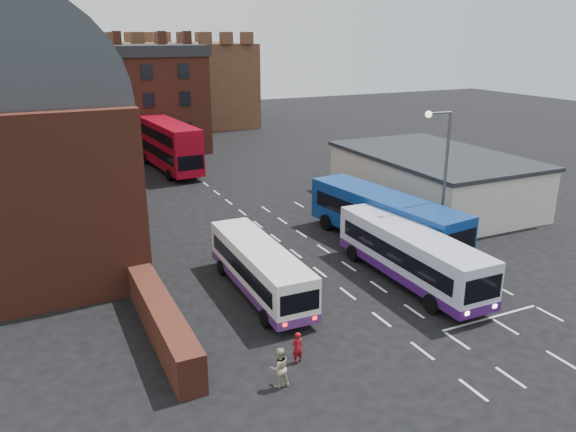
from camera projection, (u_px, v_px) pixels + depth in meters
name	position (u px, v px, depth m)	size (l,w,h in m)	color
ground	(372.00, 312.00, 28.48)	(180.00, 180.00, 0.00)	black
railway_station	(11.00, 124.00, 37.81)	(12.00, 28.00, 16.00)	#602B1E
forecourt_wall	(162.00, 321.00, 25.76)	(1.20, 10.00, 1.80)	#602B1E
cream_building	(432.00, 178.00, 45.94)	(10.40, 16.40, 4.25)	beige
brick_terrace	(105.00, 107.00, 63.81)	(22.00, 10.00, 11.00)	brown
castle_keep	(167.00, 84.00, 85.71)	(22.00, 22.00, 12.00)	brown
bus_white_outbound	(260.00, 266.00, 30.11)	(2.63, 9.99, 2.72)	white
bus_white_inbound	(410.00, 252.00, 31.48)	(2.86, 11.22, 3.06)	silver
bus_blue	(385.00, 216.00, 36.95)	(4.50, 12.85, 3.43)	navy
bus_red_double	(169.00, 145.00, 56.88)	(3.79, 12.58, 4.96)	maroon
street_lamp	(442.00, 169.00, 34.67)	(1.86, 0.43, 9.12)	#494B4D
pedestrian_red	(297.00, 347.00, 23.98)	(0.53, 0.35, 1.44)	maroon
pedestrian_beige	(279.00, 367.00, 22.32)	(0.83, 0.64, 1.70)	#B9A88C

